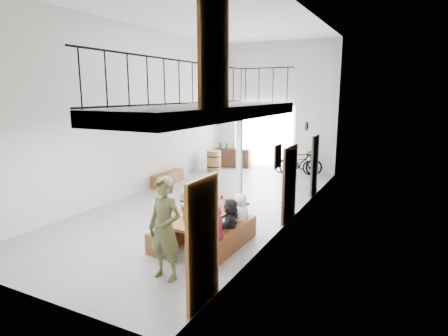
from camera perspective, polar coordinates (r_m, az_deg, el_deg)
The scene contains 24 objects.
floor at distance 11.62m, azimuth -2.67°, elevation -5.43°, with size 12.00×12.00×0.00m, color slate.
room_walls at distance 11.13m, azimuth -2.84°, elevation 12.38°, with size 12.00×12.00×12.00m.
gateway_portal at distance 16.81m, azimuth 6.08°, elevation 4.63°, with size 2.80×0.08×2.80m, color white.
right_wall_decor at distance 8.45m, azimuth 7.03°, elevation 0.27°, with size 0.07×8.28×5.07m.
balcony at distance 7.44m, azimuth -1.38°, elevation 8.33°, with size 1.52×5.62×4.00m.
tasting_table at distance 8.31m, azimuth -2.91°, elevation -7.23°, with size 1.20×2.42×0.79m.
bench_inner at distance 8.74m, azimuth -6.43°, elevation -9.71°, with size 0.31×1.96×0.45m, color brown.
bench_wall at distance 8.22m, azimuth 1.04°, elevation -10.87°, with size 0.28×2.14×0.49m, color brown.
tableware at distance 8.13m, azimuth -3.62°, elevation -5.95°, with size 0.61×1.60×0.35m.
side_bench at distance 14.09m, azimuth -8.57°, elevation -1.57°, with size 0.36×1.65×0.47m, color brown.
oak_barrel at distance 16.18m, azimuth -1.54°, elevation 1.05°, with size 0.62×0.62×0.91m.
serving_counter at distance 17.20m, azimuth 1.46°, elevation 1.55°, with size 1.60×0.44×0.84m, color #3C2415.
counter_bottles at distance 17.10m, azimuth 1.44°, elevation 3.39°, with size 1.35×0.17×0.28m.
guest_left_a at distance 8.12m, azimuth -9.71°, elevation -8.64°, with size 0.59×0.38×1.20m, color silver.
guest_left_b at distance 8.60m, azimuth -8.46°, elevation -7.91°, with size 0.39×0.26×1.07m, color teal.
guest_left_c at distance 9.10m, azimuth -5.75°, elevation -6.64°, with size 0.54×0.42×1.10m, color silver.
guest_left_d at distance 9.36m, azimuth -4.02°, elevation -5.92°, with size 0.75×0.43×1.16m, color teal.
guest_right_a at distance 7.62m, azimuth -1.04°, elevation -10.03°, with size 0.67×0.28×1.15m, color #AA1D35.
guest_right_b at distance 8.19m, azimuth 0.98°, elevation -8.53°, with size 1.05×0.34×1.14m, color black.
guest_right_c at distance 8.68m, azimuth 2.55°, elevation -7.42°, with size 0.55×0.36×1.13m, color silver.
host_standing at distance 6.90m, azimuth -8.98°, elevation -9.13°, with size 0.70×0.46×1.91m, color #4C522E.
potted_plant at distance 10.84m, azimuth 9.37°, elevation -5.68°, with size 0.37×0.32×0.41m, color #1E4F22.
bicycle_near at distance 15.91m, azimuth 10.83°, elevation 0.76°, with size 0.64×1.83×0.96m, color black.
bicycle_far at distance 15.77m, azimuth 11.60°, elevation 0.83°, with size 0.50×1.77×1.07m, color black.
Camera 1 is at (5.48, -9.68, 3.36)m, focal length 30.00 mm.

